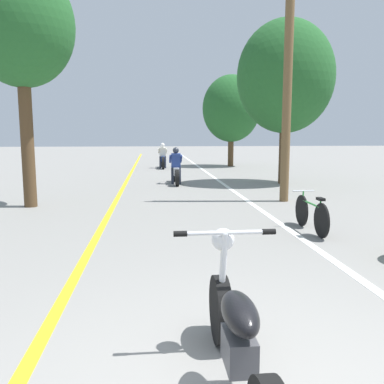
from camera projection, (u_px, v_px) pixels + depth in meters
The scene contains 10 objects.
lane_stripe_center at pixel (124, 186), 14.56m from camera, with size 0.14×48.00×0.01m, color yellow.
lane_stripe_edge at pixel (225, 185), 14.91m from camera, with size 0.14×48.00×0.01m, color white.
utility_pole at pixel (288, 61), 10.76m from camera, with size 1.10×0.24×7.36m.
roadside_tree_right_near at pixel (286, 77), 14.83m from camera, with size 3.57×3.21×5.98m.
roadside_tree_right_far at pixel (231, 109), 23.09m from camera, with size 3.28×2.96×5.18m.
roadside_tree_left at pixel (21, 28), 9.82m from camera, with size 2.57×2.32×5.94m.
motorcycle_foreground at pixel (238, 337), 2.88m from camera, with size 0.85×2.16×1.07m.
motorcycle_rider_lead at pixel (176, 170), 15.17m from camera, with size 0.50×2.03×1.36m.
motorcycle_rider_far at pixel (163, 158), 22.19m from camera, with size 0.50×2.09×1.37m.
bicycle_parked at pixel (311, 214), 7.73m from camera, with size 0.44×1.61×0.74m.
Camera 1 is at (-0.67, -2.37, 1.85)m, focal length 38.00 mm.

